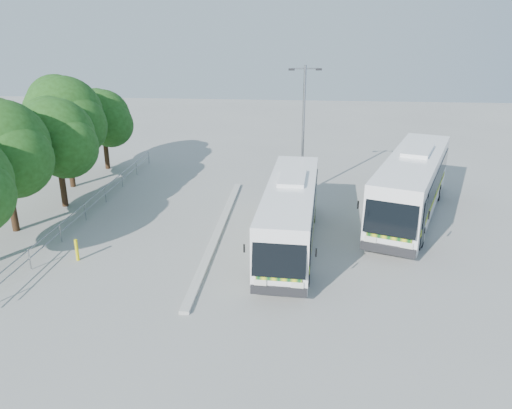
# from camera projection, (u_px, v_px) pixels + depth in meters

# --- Properties ---
(ground) EXTENTS (100.00, 100.00, 0.00)m
(ground) POSITION_uv_depth(u_px,v_px,m) (258.00, 250.00, 24.36)
(ground) COLOR #979792
(ground) RESTS_ON ground
(kerb_divider) EXTENTS (0.40, 16.00, 0.15)m
(kerb_divider) POSITION_uv_depth(u_px,v_px,m) (219.00, 231.00, 26.40)
(kerb_divider) COLOR #B2B2AD
(kerb_divider) RESTS_ON ground
(railing) EXTENTS (0.06, 22.00, 1.00)m
(railing) POSITION_uv_depth(u_px,v_px,m) (92.00, 202.00, 28.73)
(railing) COLOR gray
(railing) RESTS_ON ground
(tree_far_b) EXTENTS (5.33, 5.03, 6.96)m
(tree_far_b) POSITION_uv_depth(u_px,v_px,m) (3.00, 147.00, 25.06)
(tree_far_b) COLOR #382314
(tree_far_b) RESTS_ON ground
(tree_far_c) EXTENTS (4.97, 4.69, 6.49)m
(tree_far_c) POSITION_uv_depth(u_px,v_px,m) (57.00, 137.00, 28.73)
(tree_far_c) COLOR #382314
(tree_far_c) RESTS_ON ground
(tree_far_d) EXTENTS (5.62, 5.30, 7.33)m
(tree_far_d) POSITION_uv_depth(u_px,v_px,m) (65.00, 115.00, 32.10)
(tree_far_d) COLOR #382314
(tree_far_d) RESTS_ON ground
(tree_far_e) EXTENTS (4.54, 4.28, 5.92)m
(tree_far_e) POSITION_uv_depth(u_px,v_px,m) (104.00, 117.00, 36.57)
(tree_far_e) COLOR #382314
(tree_far_e) RESTS_ON ground
(coach_main) EXTENTS (2.85, 11.32, 3.11)m
(coach_main) POSITION_uv_depth(u_px,v_px,m) (290.00, 213.00, 24.35)
(coach_main) COLOR white
(coach_main) RESTS_ON ground
(coach_adjacent) EXTENTS (6.61, 12.82, 3.53)m
(coach_adjacent) POSITION_uv_depth(u_px,v_px,m) (412.00, 184.00, 27.93)
(coach_adjacent) COLOR white
(coach_adjacent) RESTS_ON ground
(lamppost) EXTENTS (1.98, 0.45, 8.09)m
(lamppost) POSITION_uv_depth(u_px,v_px,m) (303.00, 126.00, 30.66)
(lamppost) COLOR gray
(lamppost) RESTS_ON ground
(bollard) EXTENTS (0.18, 0.18, 1.05)m
(bollard) POSITION_uv_depth(u_px,v_px,m) (77.00, 250.00, 23.13)
(bollard) COLOR #D9C70C
(bollard) RESTS_ON ground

